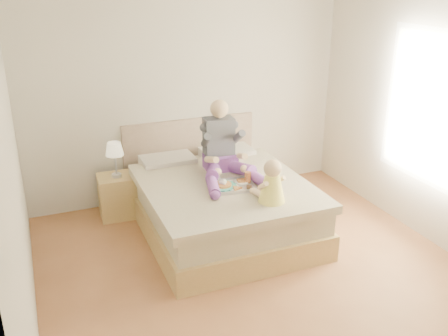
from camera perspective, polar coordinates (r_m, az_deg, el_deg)
name	(u,v)px	position (r m, az deg, el deg)	size (l,w,h in m)	color
room	(273,123)	(4.26, 5.61, 5.11)	(4.02, 4.22, 2.71)	brown
bed	(218,201)	(5.57, -0.65, -3.79)	(1.70, 2.18, 1.00)	#A3864C
nightstand	(117,196)	(5.98, -12.08, -3.15)	(0.43, 0.39, 0.51)	#A3864C
lamp	(115,151)	(5.74, -12.41, 1.91)	(0.20, 0.20, 0.41)	silver
adult	(223,152)	(5.48, -0.06, 1.81)	(0.69, 1.01, 0.82)	#6F3990
tray	(232,184)	(5.19, 0.89, -1.86)	(0.51, 0.43, 0.13)	silver
baby	(271,184)	(4.85, 5.43, -1.88)	(0.30, 0.39, 0.43)	#FFF150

